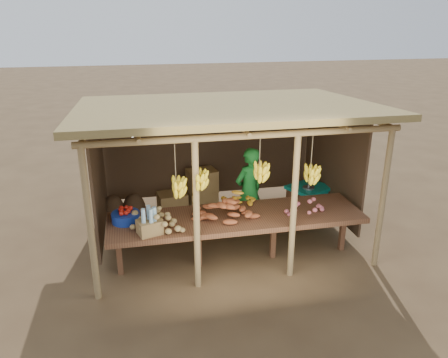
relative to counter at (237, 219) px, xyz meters
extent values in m
plane|color=brown|center=(0.00, 0.95, -0.74)|extent=(60.00, 60.00, 0.00)
cylinder|color=#96794D|center=(-2.10, -0.55, 0.36)|extent=(0.09, 0.09, 2.20)
cylinder|color=#96794D|center=(2.10, -0.55, 0.36)|extent=(0.09, 0.09, 2.20)
cylinder|color=#96794D|center=(-2.10, 2.45, 0.36)|extent=(0.09, 0.09, 2.20)
cylinder|color=#96794D|center=(2.10, 2.45, 0.36)|extent=(0.09, 0.09, 2.20)
cylinder|color=#96794D|center=(-0.70, -0.55, 0.36)|extent=(0.09, 0.09, 2.20)
cylinder|color=#96794D|center=(0.70, -0.55, 0.36)|extent=(0.09, 0.09, 2.20)
cylinder|color=#96794D|center=(0.00, -0.55, 1.46)|extent=(4.40, 0.09, 0.09)
cylinder|color=#96794D|center=(0.00, 2.45, 1.46)|extent=(4.40, 0.09, 0.09)
cube|color=olive|center=(0.00, 0.95, 1.55)|extent=(4.70, 3.50, 0.28)
cube|color=#493321|center=(0.00, 2.43, 0.47)|extent=(4.20, 0.04, 1.98)
cube|color=#493321|center=(-2.08, 1.15, 0.47)|extent=(0.04, 2.40, 1.98)
cube|color=#493321|center=(2.08, 1.15, 0.47)|extent=(0.04, 2.40, 1.98)
cube|color=brown|center=(0.00, 0.00, 0.02)|extent=(3.90, 1.05, 0.08)
cube|color=brown|center=(-1.80, 0.00, -0.38)|extent=(0.08, 0.08, 0.72)
cube|color=brown|center=(-0.60, 0.00, -0.38)|extent=(0.08, 0.08, 0.72)
cube|color=brown|center=(0.60, 0.00, -0.38)|extent=(0.08, 0.08, 0.72)
cube|color=brown|center=(1.80, 0.00, -0.38)|extent=(0.08, 0.08, 0.72)
cylinder|color=navy|center=(-1.66, 0.13, 0.13)|extent=(0.42, 0.42, 0.15)
cube|color=olive|center=(-1.33, -0.33, 0.16)|extent=(0.39, 0.34, 0.20)
imported|color=#1A772A|center=(0.44, 0.92, 0.06)|extent=(0.68, 0.59, 1.59)
cube|color=brown|center=(1.71, 1.26, -0.44)|extent=(0.82, 0.77, 0.60)
cube|color=#0C8883|center=(1.71, 1.26, -0.11)|extent=(0.91, 0.86, 0.06)
cube|color=olive|center=(-0.23, 1.95, -0.50)|extent=(0.62, 0.53, 0.43)
cube|color=olive|center=(-0.23, 1.95, -0.07)|extent=(0.62, 0.53, 0.43)
cube|color=olive|center=(-0.82, 1.95, -0.50)|extent=(0.62, 0.53, 0.43)
ellipsoid|color=#493321|center=(-1.95, 1.95, -0.48)|extent=(0.43, 0.43, 0.59)
ellipsoid|color=#493321|center=(-1.55, 1.95, -0.48)|extent=(0.43, 0.43, 0.59)
camera|label=1|loc=(-1.45, -5.90, 2.93)|focal=35.00mm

